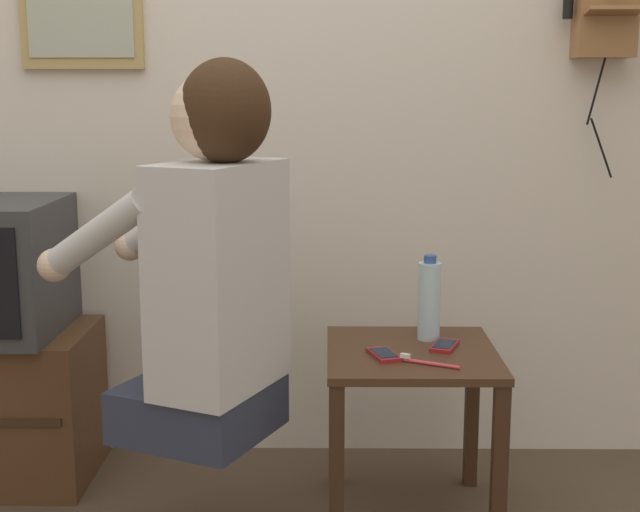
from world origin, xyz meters
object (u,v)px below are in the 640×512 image
Objects in this scene: cell_phone_spare at (444,346)px; toothbrush at (425,362)px; person at (210,258)px; cell_phone_held at (384,355)px; water_bottle at (429,300)px.

toothbrush is (-0.07, -0.16, 0.00)m from cell_phone_spare.
person reaches higher than toothbrush.
cell_phone_held is 0.13m from toothbrush.
cell_phone_held is 0.20m from cell_phone_spare.
cell_phone_spare is (0.18, 0.09, 0.00)m from cell_phone_held.
cell_phone_spare is 0.17m from toothbrush.
water_bottle is 0.27m from toothbrush.
person reaches higher than cell_phone_held.
person is 3.94× the size of water_bottle.
cell_phone_held is at bearing -51.50° from person.
cell_phone_spare is (0.63, 0.20, -0.29)m from person.
water_bottle is at bearing 132.85° from cell_phone_spare.
cell_phone_spare is at bearing -47.79° from person.
cell_phone_spare is at bearing 2.06° from toothbrush.
water_bottle reaches higher than cell_phone_held.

